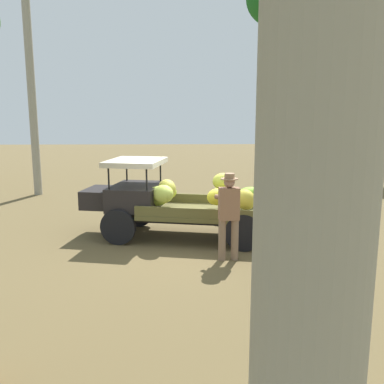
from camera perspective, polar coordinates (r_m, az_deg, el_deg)
ground_plane at (r=10.06m, az=-1.29°, el=-6.45°), size 60.00×60.00×0.00m
truck at (r=10.15m, az=-3.30°, el=-1.16°), size 4.64×2.43×1.84m
farmer at (r=8.56m, az=4.92°, el=-2.56°), size 0.53×0.47×1.77m
wooden_crate at (r=9.13m, az=12.25°, el=-7.06°), size 0.52×0.47×0.44m
forest_tree_0 at (r=17.48m, az=12.08°, el=22.90°), size 2.77×2.77×8.17m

